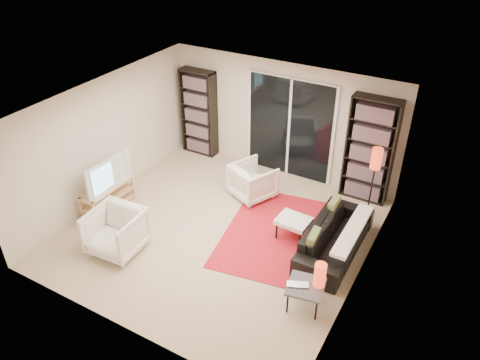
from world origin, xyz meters
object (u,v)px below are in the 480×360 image
Objects in this scene: armchair_front at (116,232)px; side_table at (306,288)px; tv_stand at (109,197)px; bookshelf_left at (199,113)px; sofa at (335,238)px; armchair_back at (253,181)px; floor_lamp at (375,165)px; bookshelf_right at (370,150)px; ottoman at (293,222)px.

side_table is (3.24, 0.39, -0.03)m from armchair_front.
armchair_front is at bearing -41.01° from tv_stand.
bookshelf_left is at bearing 84.81° from tv_stand.
armchair_back is at bearing 67.99° from sofa.
bookshelf_left is at bearing 172.10° from floor_lamp.
bookshelf_right is 1.07× the size of sofa.
bookshelf_right is at bearing 45.53° from armchair_front.
armchair_back is at bearing 61.17° from armchair_front.
bookshelf_right is 3.46× the size of side_table.
sofa is at bearing -98.77° from floor_lamp.
tv_stand is at bearing -95.19° from bookshelf_left.
bookshelf_left reaches higher than ottoman.
bookshelf_right is (3.85, -0.00, 0.07)m from bookshelf_left.
ottoman is (1.23, -0.81, -0.01)m from armchair_back.
armchair_back is 0.54× the size of floor_lamp.
floor_lamp reaches higher than armchair_front.
side_table is at bearing -6.07° from tv_stand.
armchair_front reaches higher than sofa.
bookshelf_right is 3.60× the size of ottoman.
bookshelf_left is 1.37× the size of floor_lamp.
sofa is 3.24× the size of side_table.
sofa is 2.55× the size of armchair_back.
side_table is at bearing -93.44° from floor_lamp.
armchair_front reaches higher than ottoman.
armchair_back reaches higher than sofa.
bookshelf_right is at bearing 33.98° from tv_stand.
floor_lamp is (3.40, 3.03, 0.71)m from armchair_front.
bookshelf_left is at bearing 180.00° from bookshelf_right.
bookshelf_left reaches higher than side_table.
armchair_back is (-1.99, 0.80, 0.06)m from sofa.
ottoman is at bearing -126.74° from floor_lamp.
sofa is at bearing 0.65° from ottoman.
bookshelf_right is 5.01m from tv_stand.
tv_stand is 1.28m from armchair_front.
armchair_front is 1.40× the size of side_table.
armchair_back is at bearing -28.26° from bookshelf_left.
side_table is 0.43× the size of floor_lamp.
sofa is at bearing 12.50° from tv_stand.
sofa reaches higher than side_table.
bookshelf_right is 2.73× the size of armchair_back.
sofa is (3.92, -1.84, -0.69)m from bookshelf_left.
ottoman is (3.41, 0.91, 0.08)m from tv_stand.
armchair_back is 2.97m from side_table.
tv_stand is (-0.25, -2.76, -0.71)m from bookshelf_left.
bookshelf_left is 4.38m from sofa.
bookshelf_left is 4.15m from floor_lamp.
sofa is 2.32× the size of armchair_front.
armchair_front is (-1.22, -2.56, 0.04)m from armchair_back.
bookshelf_left is at bearing -3.66° from armchair_back.
armchair_back is at bearing -151.59° from bookshelf_right.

